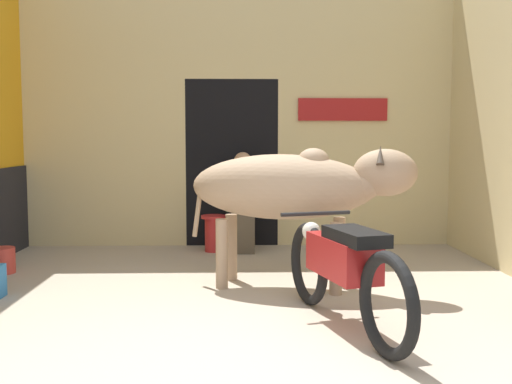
{
  "coord_description": "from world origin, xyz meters",
  "views": [
    {
      "loc": [
        0.01,
        -3.42,
        1.35
      ],
      "look_at": [
        0.15,
        1.85,
        0.88
      ],
      "focal_mm": 42.0,
      "sensor_mm": 36.0,
      "label": 1
    }
  ],
  "objects_px": {
    "bucket": "(2,260)",
    "motorcycle_near": "(343,266)",
    "cow": "(295,187)",
    "shopkeeper_seated": "(243,199)",
    "plastic_stool": "(214,232)"
  },
  "relations": [
    {
      "from": "motorcycle_near",
      "to": "bucket",
      "type": "distance_m",
      "value": 3.64
    },
    {
      "from": "shopkeeper_seated",
      "to": "bucket",
      "type": "distance_m",
      "value": 2.72
    },
    {
      "from": "bucket",
      "to": "motorcycle_near",
      "type": "bearing_deg",
      "value": -30.29
    },
    {
      "from": "plastic_stool",
      "to": "cow",
      "type": "bearing_deg",
      "value": -65.43
    },
    {
      "from": "motorcycle_near",
      "to": "shopkeeper_seated",
      "type": "bearing_deg",
      "value": 103.34
    },
    {
      "from": "cow",
      "to": "shopkeeper_seated",
      "type": "xyz_separation_m",
      "value": [
        -0.46,
        1.76,
        -0.28
      ]
    },
    {
      "from": "cow",
      "to": "motorcycle_near",
      "type": "distance_m",
      "value": 1.28
    },
    {
      "from": "cow",
      "to": "bucket",
      "type": "bearing_deg",
      "value": 167.15
    },
    {
      "from": "motorcycle_near",
      "to": "shopkeeper_seated",
      "type": "relative_size",
      "value": 1.59
    },
    {
      "from": "motorcycle_near",
      "to": "plastic_stool",
      "type": "xyz_separation_m",
      "value": [
        -1.05,
        2.94,
        -0.21
      ]
    },
    {
      "from": "shopkeeper_seated",
      "to": "cow",
      "type": "bearing_deg",
      "value": -75.4
    },
    {
      "from": "plastic_stool",
      "to": "bucket",
      "type": "xyz_separation_m",
      "value": [
        -2.08,
        -1.11,
        -0.1
      ]
    },
    {
      "from": "cow",
      "to": "motorcycle_near",
      "type": "xyz_separation_m",
      "value": [
        0.24,
        -1.17,
        -0.47
      ]
    },
    {
      "from": "motorcycle_near",
      "to": "plastic_stool",
      "type": "bearing_deg",
      "value": 109.59
    },
    {
      "from": "cow",
      "to": "plastic_stool",
      "type": "distance_m",
      "value": 2.07
    }
  ]
}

